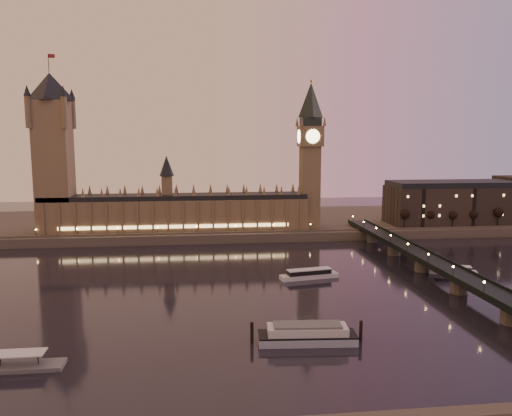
# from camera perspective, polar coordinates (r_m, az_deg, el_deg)

# --- Properties ---
(ground) EXTENTS (700.00, 700.00, 0.00)m
(ground) POSITION_cam_1_polar(r_m,az_deg,el_deg) (236.85, -0.42, -9.09)
(ground) COLOR black
(ground) RESTS_ON ground
(far_embankment) EXTENTS (560.00, 130.00, 6.00)m
(far_embankment) POSITION_cam_1_polar(r_m,az_deg,el_deg) (399.49, 1.33, -1.64)
(far_embankment) COLOR #423D35
(far_embankment) RESTS_ON ground
(palace_of_westminster) EXTENTS (180.00, 26.62, 52.00)m
(palace_of_westminster) POSITION_cam_1_polar(r_m,az_deg,el_deg) (349.83, -9.11, -0.01)
(palace_of_westminster) COLOR brown
(palace_of_westminster) RESTS_ON ground
(victoria_tower) EXTENTS (31.68, 31.68, 118.00)m
(victoria_tower) POSITION_cam_1_polar(r_m,az_deg,el_deg) (359.28, -22.19, 6.77)
(victoria_tower) COLOR brown
(victoria_tower) RESTS_ON ground
(big_ben) EXTENTS (17.68, 17.68, 104.00)m
(big_ben) POSITION_cam_1_polar(r_m,az_deg,el_deg) (354.96, 6.21, 7.00)
(big_ben) COLOR brown
(big_ben) RESTS_ON ground
(westminster_bridge) EXTENTS (13.20, 260.00, 15.30)m
(westminster_bridge) POSITION_cam_1_polar(r_m,az_deg,el_deg) (261.10, 20.14, -6.71)
(westminster_bridge) COLOR black
(westminster_bridge) RESTS_ON ground
(city_block) EXTENTS (155.00, 45.00, 34.00)m
(city_block) POSITION_cam_1_polar(r_m,az_deg,el_deg) (420.76, 24.88, 0.75)
(city_block) COLOR black
(city_block) RESTS_ON ground
(bare_tree_0) EXTENTS (5.95, 5.95, 12.09)m
(bare_tree_0) POSITION_cam_1_polar(r_m,az_deg,el_deg) (368.33, 16.72, -0.90)
(bare_tree_0) COLOR black
(bare_tree_0) RESTS_ON ground
(bare_tree_1) EXTENTS (5.95, 5.95, 12.09)m
(bare_tree_1) POSITION_cam_1_polar(r_m,az_deg,el_deg) (375.37, 19.11, -0.84)
(bare_tree_1) COLOR black
(bare_tree_1) RESTS_ON ground
(bare_tree_2) EXTENTS (5.95, 5.95, 12.09)m
(bare_tree_2) POSITION_cam_1_polar(r_m,az_deg,el_deg) (383.05, 21.42, -0.78)
(bare_tree_2) COLOR black
(bare_tree_2) RESTS_ON ground
(bare_tree_3) EXTENTS (5.95, 5.95, 12.09)m
(bare_tree_3) POSITION_cam_1_polar(r_m,az_deg,el_deg) (391.32, 23.63, -0.73)
(bare_tree_3) COLOR black
(bare_tree_3) RESTS_ON ground
(bare_tree_4) EXTENTS (5.95, 5.95, 12.09)m
(bare_tree_4) POSITION_cam_1_polar(r_m,az_deg,el_deg) (400.15, 25.74, -0.67)
(bare_tree_4) COLOR black
(bare_tree_4) RESTS_ON ground
(cruise_boat_a) EXTENTS (30.48, 11.59, 4.77)m
(cruise_boat_a) POSITION_cam_1_polar(r_m,az_deg,el_deg) (252.96, 6.11, -7.53)
(cruise_boat_a) COLOR silver
(cruise_boat_a) RESTS_ON ground
(cruise_boat_b) EXTENTS (24.20, 13.18, 4.35)m
(cruise_boat_b) POSITION_cam_1_polar(r_m,az_deg,el_deg) (278.83, 21.55, -6.63)
(cruise_boat_b) COLOR silver
(cruise_boat_b) RESTS_ON ground
(moored_barge) EXTENTS (38.70, 11.89, 7.11)m
(moored_barge) POSITION_cam_1_polar(r_m,az_deg,el_deg) (176.66, 5.87, -14.15)
(moored_barge) COLOR #93A1BB
(moored_barge) RESTS_ON ground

